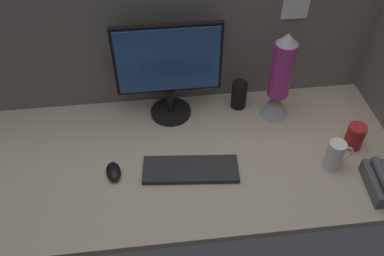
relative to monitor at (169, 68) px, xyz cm
name	(u,v)px	position (x,y,z in cm)	size (l,w,h in cm)	color
ground_plane	(189,155)	(5.61, -25.14, -26.00)	(180.00, 80.00, 3.00)	tan
cubicle_wall_back	(179,24)	(5.66, 12.36, 12.61)	(180.00, 5.50, 74.20)	slate
monitor	(169,68)	(0.00, 0.00, 0.00)	(43.96, 18.00, 44.02)	black
keyboard	(191,169)	(4.97, -35.12, -23.50)	(37.00, 13.00, 2.00)	#262628
mouse	(113,172)	(-24.69, -33.27, -22.80)	(5.60, 9.60, 3.40)	black
mug_red_plastic	(355,136)	(72.74, -29.32, -19.06)	(7.32, 7.32, 10.89)	red
mug_ceramic_white	(335,155)	(60.51, -38.85, -18.11)	(10.73, 6.64, 12.68)	white
mug_black_travel	(239,95)	(31.03, 0.81, -18.05)	(6.93, 6.93, 12.91)	black
lava_lamp	(279,83)	(45.91, -6.14, -7.32)	(12.51, 12.51, 40.95)	#A5A5AD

